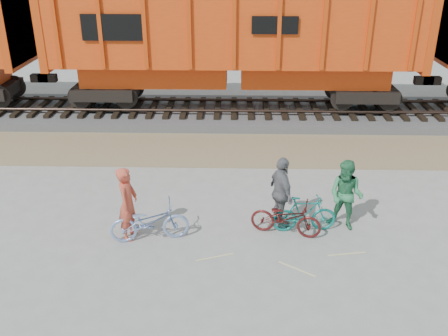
{
  "coord_description": "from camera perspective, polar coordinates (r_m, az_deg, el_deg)",
  "views": [
    {
      "loc": [
        -0.55,
        -10.15,
        6.52
      ],
      "look_at": [
        -0.85,
        1.5,
        1.16
      ],
      "focal_mm": 40.0,
      "sensor_mm": 36.0,
      "label": 1
    }
  ],
  "objects": [
    {
      "name": "hopper_car_center",
      "position": [
        19.47,
        1.17,
        14.29
      ],
      "size": [
        14.0,
        3.13,
        4.65
      ],
      "color": "black",
      "rests_on": "track"
    },
    {
      "name": "bicycle_maroon",
      "position": [
        12.09,
        7.08,
        -5.67
      ],
      "size": [
        1.8,
        1.0,
        0.9
      ],
      "primitive_type": "imported",
      "rotation": [
        0.0,
        0.0,
        1.32
      ],
      "color": "#4D1514",
      "rests_on": "ground"
    },
    {
      "name": "bicycle_blue",
      "position": [
        11.9,
        -8.51,
        -6.08
      ],
      "size": [
        1.94,
        1.0,
        0.97
      ],
      "primitive_type": "imported",
      "rotation": [
        0.0,
        0.0,
        1.77
      ],
      "color": "#7F99CE",
      "rests_on": "ground"
    },
    {
      "name": "ground",
      "position": [
        12.08,
        3.9,
        -8.04
      ],
      "size": [
        120.0,
        120.0,
        0.0
      ],
      "primitive_type": "plane",
      "color": "#9E9E99",
      "rests_on": "ground"
    },
    {
      "name": "bicycle_teal",
      "position": [
        12.26,
        9.17,
        -5.22
      ],
      "size": [
        1.59,
        0.57,
        0.94
      ],
      "primitive_type": "imported",
      "rotation": [
        0.0,
        0.0,
        1.66
      ],
      "color": "#127A70",
      "rests_on": "ground"
    },
    {
      "name": "gravel_strip",
      "position": [
        16.96,
        3.23,
        2.08
      ],
      "size": [
        120.0,
        3.0,
        0.02
      ],
      "primitive_type": "cube",
      "color": "#97835E",
      "rests_on": "ground"
    },
    {
      "name": "ballast_bed",
      "position": [
        20.19,
        2.99,
        6.27
      ],
      "size": [
        120.0,
        4.0,
        0.3
      ],
      "primitive_type": "cube",
      "color": "slate",
      "rests_on": "ground"
    },
    {
      "name": "track",
      "position": [
        20.09,
        3.01,
        7.15
      ],
      "size": [
        120.0,
        2.6,
        0.24
      ],
      "color": "black",
      "rests_on": "ballast_bed"
    },
    {
      "name": "person_woman",
      "position": [
        12.2,
        6.57,
        -2.82
      ],
      "size": [
        0.79,
        1.16,
        1.83
      ],
      "primitive_type": "imported",
      "rotation": [
        0.0,
        0.0,
        1.93
      ],
      "color": "slate",
      "rests_on": "ground"
    },
    {
      "name": "person_solo",
      "position": [
        11.87,
        -10.94,
        -4.01
      ],
      "size": [
        0.5,
        0.7,
        1.82
      ],
      "primitive_type": "imported",
      "rotation": [
        0.0,
        0.0,
        1.47
      ],
      "color": "#C94A34",
      "rests_on": "ground"
    },
    {
      "name": "person_man",
      "position": [
        12.41,
        13.77,
        -3.05
      ],
      "size": [
        1.09,
        1.02,
        1.78
      ],
      "primitive_type": "imported",
      "rotation": [
        0.0,
        0.0,
        -0.53
      ],
      "color": "#327E50",
      "rests_on": "ground"
    }
  ]
}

